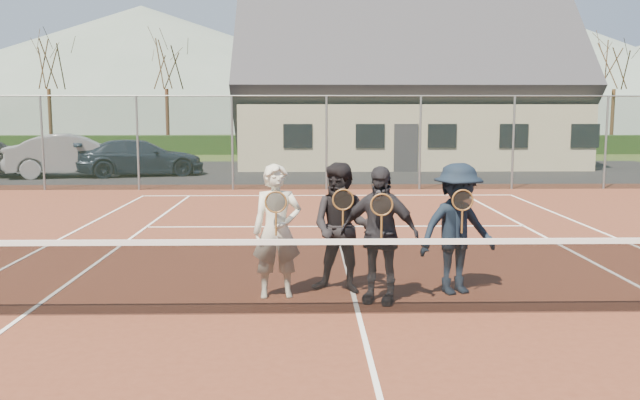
% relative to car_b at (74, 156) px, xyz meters
% --- Properties ---
extents(ground, '(220.00, 220.00, 0.00)m').
position_rel_car_b_xyz_m(ground, '(9.59, 1.88, -0.82)').
color(ground, '#324619').
rests_on(ground, ground).
extents(court_surface, '(30.00, 30.00, 0.02)m').
position_rel_car_b_xyz_m(court_surface, '(9.59, -18.12, -0.81)').
color(court_surface, '#562819').
rests_on(court_surface, ground).
extents(tarmac_carpark, '(40.00, 12.00, 0.01)m').
position_rel_car_b_xyz_m(tarmac_carpark, '(5.59, 1.88, -0.82)').
color(tarmac_carpark, black).
rests_on(tarmac_carpark, ground).
extents(hedge_row, '(40.00, 1.20, 1.10)m').
position_rel_car_b_xyz_m(hedge_row, '(9.59, 13.88, -0.27)').
color(hedge_row, black).
rests_on(hedge_row, ground).
extents(hill_west, '(110.00, 110.00, 18.00)m').
position_rel_car_b_xyz_m(hill_west, '(-15.41, 76.88, 8.18)').
color(hill_west, '#57685C').
rests_on(hill_west, ground).
extents(hill_centre, '(120.00, 120.00, 22.00)m').
position_rel_car_b_xyz_m(hill_centre, '(29.59, 76.88, 10.18)').
color(hill_centre, slate).
rests_on(hill_centre, ground).
extents(car_b, '(5.28, 3.05, 1.65)m').
position_rel_car_b_xyz_m(car_b, '(0.00, 0.00, 0.00)').
color(car_b, '#95979D').
rests_on(car_b, ground).
extents(car_c, '(5.23, 3.25, 1.41)m').
position_rel_car_b_xyz_m(car_c, '(2.44, 0.39, -0.12)').
color(car_c, '#182231').
rests_on(car_c, ground).
extents(court_markings, '(11.03, 23.83, 0.01)m').
position_rel_car_b_xyz_m(court_markings, '(9.59, -18.12, -0.80)').
color(court_markings, white).
rests_on(court_markings, court_surface).
extents(tennis_net, '(11.68, 0.08, 1.10)m').
position_rel_car_b_xyz_m(tennis_net, '(9.59, -18.12, -0.28)').
color(tennis_net, slate).
rests_on(tennis_net, ground).
extents(perimeter_fence, '(30.07, 0.07, 3.02)m').
position_rel_car_b_xyz_m(perimeter_fence, '(9.59, -4.62, 0.70)').
color(perimeter_fence, slate).
rests_on(perimeter_fence, ground).
extents(clubhouse, '(15.60, 8.20, 7.70)m').
position_rel_car_b_xyz_m(clubhouse, '(13.59, 5.88, 3.17)').
color(clubhouse, beige).
rests_on(clubhouse, ground).
extents(tree_a, '(3.20, 3.20, 7.77)m').
position_rel_car_b_xyz_m(tree_a, '(-6.41, 14.88, 4.97)').
color(tree_a, '#3A2315').
rests_on(tree_a, ground).
extents(tree_b, '(3.20, 3.20, 7.77)m').
position_rel_car_b_xyz_m(tree_b, '(0.59, 14.88, 4.97)').
color(tree_b, '#3B2115').
rests_on(tree_b, ground).
extents(tree_c, '(3.20, 3.20, 7.77)m').
position_rel_car_b_xyz_m(tree_c, '(11.59, 14.88, 4.97)').
color(tree_c, '#352013').
rests_on(tree_c, ground).
extents(tree_d, '(3.20, 3.20, 7.77)m').
position_rel_car_b_xyz_m(tree_d, '(21.59, 14.88, 4.97)').
color(tree_d, '#352313').
rests_on(tree_d, ground).
extents(tree_e, '(3.20, 3.20, 7.77)m').
position_rel_car_b_xyz_m(tree_e, '(27.59, 14.88, 4.97)').
color(tree_e, '#3C2716').
rests_on(tree_e, ground).
extents(player_a, '(0.70, 0.53, 1.80)m').
position_rel_car_b_xyz_m(player_a, '(8.56, -17.30, 0.10)').
color(player_a, beige).
rests_on(player_a, court_surface).
extents(player_b, '(1.04, 0.92, 1.80)m').
position_rel_car_b_xyz_m(player_b, '(9.44, -17.08, 0.10)').
color(player_b, black).
rests_on(player_b, court_surface).
extents(player_c, '(1.14, 0.80, 1.80)m').
position_rel_car_b_xyz_m(player_c, '(9.90, -17.58, 0.10)').
color(player_c, black).
rests_on(player_c, court_surface).
extents(player_d, '(1.32, 1.02, 1.80)m').
position_rel_car_b_xyz_m(player_d, '(11.01, -17.17, 0.10)').
color(player_d, black).
rests_on(player_d, court_surface).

